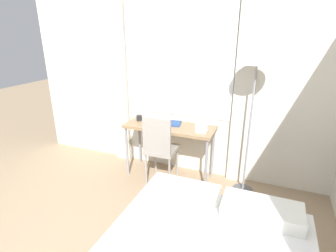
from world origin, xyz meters
name	(u,v)px	position (x,y,z in m)	size (l,w,h in m)	color
wall_back_with_window	(184,80)	(-0.01, 2.79, 1.35)	(4.98, 0.13, 2.70)	silver
desk	(170,131)	(-0.11, 2.48, 0.70)	(1.24, 0.47, 0.78)	#937551
desk_chair	(160,146)	(-0.16, 2.26, 0.56)	(0.41, 0.41, 0.98)	gray
standing_lamp	(257,65)	(0.94, 2.48, 1.64)	(0.41, 0.41, 1.86)	#4C4C51
telephone	(202,128)	(0.36, 2.44, 0.83)	(0.16, 0.16, 0.11)	white
book	(172,123)	(-0.11, 2.55, 0.79)	(0.28, 0.25, 0.02)	navy
mug	(139,118)	(-0.60, 2.52, 0.82)	(0.08, 0.08, 0.08)	#262628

